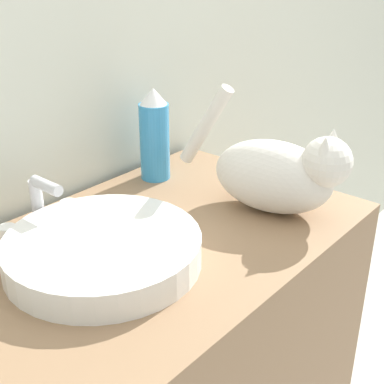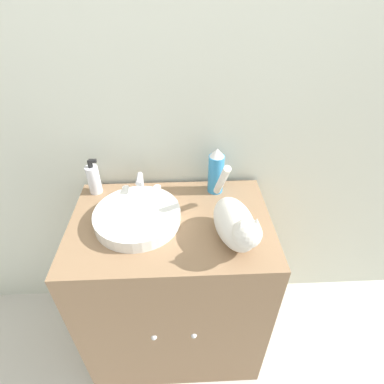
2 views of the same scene
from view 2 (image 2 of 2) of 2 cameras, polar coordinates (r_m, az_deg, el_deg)
name	(u,v)px [view 2 (image 2 of 2)]	position (r m, az deg, el deg)	size (l,w,h in m)	color
ground_plane	(177,384)	(1.76, -2.80, -32.64)	(8.00, 8.00, 0.00)	beige
wall_back	(167,93)	(1.25, -4.75, 18.26)	(6.00, 0.05, 2.50)	silver
vanity_cabinet	(174,286)	(1.51, -3.37, -17.46)	(0.80, 0.55, 0.85)	#8C6B4C
sink_basin	(137,216)	(1.19, -10.35, -4.60)	(0.34, 0.34, 0.05)	white
faucet	(141,186)	(1.31, -9.69, 1.22)	(0.17, 0.09, 0.11)	silver
cat	(236,224)	(1.06, 8.33, -5.99)	(0.18, 0.37, 0.25)	silver
soap_bottle	(94,179)	(1.36, -18.22, 2.40)	(0.06, 0.06, 0.17)	silver
spray_bottle	(216,171)	(1.29, 4.59, 3.98)	(0.07, 0.07, 0.21)	#338CCC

